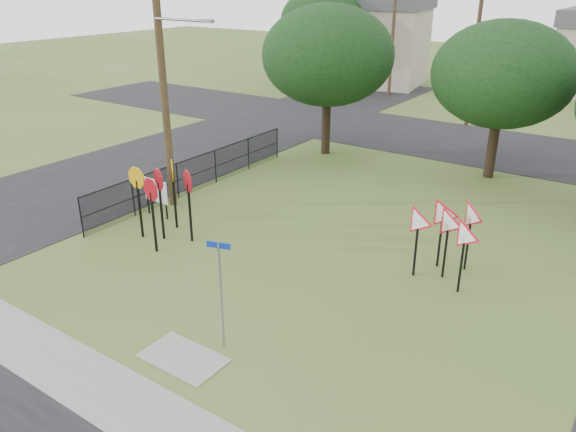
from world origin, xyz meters
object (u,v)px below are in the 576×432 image
(stop_sign_cluster, at_px, (162,187))
(info_board, at_px, (156,192))
(yield_sign_cluster, at_px, (449,225))
(street_name_sign, at_px, (221,288))

(stop_sign_cluster, distance_m, info_board, 2.31)
(yield_sign_cluster, relative_size, info_board, 1.64)
(yield_sign_cluster, bearing_deg, stop_sign_cluster, -161.68)
(street_name_sign, bearing_deg, stop_sign_cluster, 147.83)
(yield_sign_cluster, xyz_separation_m, info_board, (-10.50, -1.68, -0.71))
(yield_sign_cluster, bearing_deg, street_name_sign, -115.89)
(info_board, bearing_deg, yield_sign_cluster, 9.06)
(yield_sign_cluster, distance_m, info_board, 10.66)
(street_name_sign, distance_m, stop_sign_cluster, 6.68)
(stop_sign_cluster, xyz_separation_m, yield_sign_cluster, (8.78, 2.91, -0.21))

